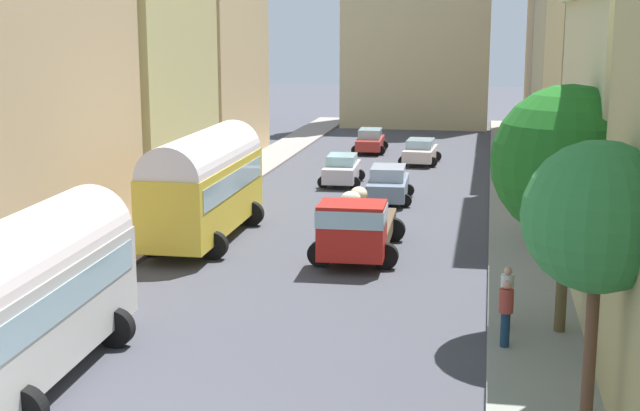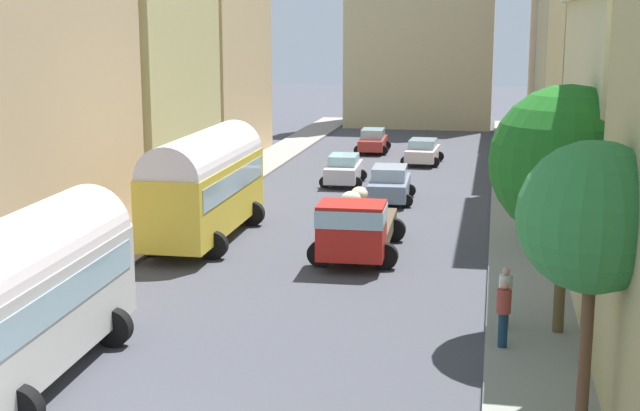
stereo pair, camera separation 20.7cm
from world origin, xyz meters
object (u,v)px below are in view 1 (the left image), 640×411
parked_bus_0 (25,291)px  pedestrian_3 (507,295)px  car_1 (420,151)px  car_2 (342,169)px  car_0 (388,184)px  parked_bus_1 (204,181)px  cargo_truck_0 (357,226)px  pedestrian_0 (536,189)px  pedestrian_2 (504,180)px  pedestrian_1 (506,311)px  car_3 (370,141)px

parked_bus_0 → pedestrian_3: bearing=27.1°
car_1 → car_2: 8.32m
car_0 → car_2: size_ratio=1.10×
parked_bus_1 → cargo_truck_0: 6.45m
pedestrian_0 → car_1: bearing=115.5°
car_2 → pedestrian_2: (8.17, -3.03, 0.24)m
parked_bus_0 → pedestrian_2: parked_bus_0 is taller
car_1 → car_0: bearing=-93.0°
pedestrian_0 → pedestrian_1: 17.93m
pedestrian_0 → pedestrian_1: bearing=-94.9°
cargo_truck_0 → pedestrian_3: size_ratio=3.68×
parked_bus_0 → cargo_truck_0: bearing=64.7°
car_3 → pedestrian_3: pedestrian_3 is taller
car_2 → pedestrian_1: pedestrian_1 is taller
car_2 → cargo_truck_0: bearing=-78.7°
parked_bus_0 → car_1: (6.41, 34.59, -1.47)m
pedestrian_0 → parked_bus_0: bearing=-119.6°
pedestrian_3 → parked_bus_1: bearing=142.8°
car_0 → pedestrian_1: (5.12, -18.94, 0.26)m
car_2 → pedestrian_0: (9.50, -5.10, 0.23)m
parked_bus_1 → pedestrian_0: 14.97m
car_3 → pedestrian_1: pedestrian_1 is taller
parked_bus_1 → car_1: (6.66, 20.47, -1.59)m
pedestrian_2 → pedestrian_3: size_ratio=0.97×
parked_bus_1 → pedestrian_3: parked_bus_1 is taller
parked_bus_0 → car_0: (5.80, 23.00, -1.39)m
parked_bus_0 → pedestrian_1: bearing=20.4°
pedestrian_1 → pedestrian_3: pedestrian_1 is taller
parked_bus_1 → car_3: 24.87m
pedestrian_0 → pedestrian_2: size_ratio=0.98×
pedestrian_2 → parked_bus_1: bearing=-139.1°
parked_bus_0 → cargo_truck_0: size_ratio=1.24×
car_2 → pedestrian_0: size_ratio=2.20×
pedestrian_1 → car_3: bearing=103.0°
car_0 → pedestrian_0: pedestrian_0 is taller
car_1 → pedestrian_2: pedestrian_2 is taller
parked_bus_0 → car_3: size_ratio=2.10×
car_3 → pedestrian_2: pedestrian_2 is taller
pedestrian_3 → car_1: bearing=99.0°
parked_bus_0 → pedestrian_2: 26.47m
car_0 → pedestrian_3: 18.14m
pedestrian_3 → parked_bus_0: bearing=-152.9°
cargo_truck_0 → pedestrian_0: bearing=55.2°
car_2 → pedestrian_1: (7.96, -22.96, 0.30)m
parked_bus_1 → pedestrian_2: 15.11m
pedestrian_1 → car_2: bearing=109.1°
parked_bus_1 → pedestrian_3: (11.23, -8.51, -1.29)m
parked_bus_1 → pedestrian_1: (11.17, -10.07, -1.25)m
parked_bus_1 → pedestrian_3: 14.15m
parked_bus_1 → pedestrian_3: size_ratio=4.82×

